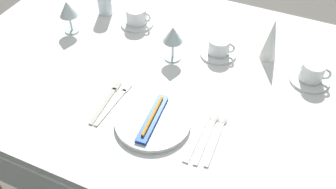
{
  "coord_description": "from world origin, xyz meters",
  "views": [
    {
      "loc": [
        0.35,
        -0.95,
        1.66
      ],
      "look_at": [
        -0.01,
        -0.14,
        0.76
      ],
      "focal_mm": 39.54,
      "sensor_mm": 36.0,
      "label": 1
    }
  ],
  "objects_px": {
    "drink_tumbler": "(104,0)",
    "coffee_cup_left": "(313,72)",
    "dinner_plate": "(153,121)",
    "coffee_cup_far": "(137,16)",
    "toothbrush_package": "(153,118)",
    "fork_outer": "(115,102)",
    "wine_glass_centre": "(68,10)",
    "fork_inner": "(107,100)",
    "dinner_knife": "(197,136)",
    "wine_glass_left": "(173,36)",
    "coffee_cup_right": "(220,46)",
    "napkin_folded": "(271,39)",
    "spoon_soup": "(209,132)",
    "spoon_dessert": "(218,134)"
  },
  "relations": [
    {
      "from": "drink_tumbler",
      "to": "coffee_cup_left",
      "type": "bearing_deg",
      "value": -4.98
    },
    {
      "from": "dinner_plate",
      "to": "coffee_cup_far",
      "type": "bearing_deg",
      "value": 122.56
    },
    {
      "from": "toothbrush_package",
      "to": "fork_outer",
      "type": "relative_size",
      "value": 0.98
    },
    {
      "from": "dinner_plate",
      "to": "drink_tumbler",
      "type": "height_order",
      "value": "drink_tumbler"
    },
    {
      "from": "wine_glass_centre",
      "to": "drink_tumbler",
      "type": "height_order",
      "value": "wine_glass_centre"
    },
    {
      "from": "fork_inner",
      "to": "drink_tumbler",
      "type": "xyz_separation_m",
      "value": [
        -0.28,
        0.46,
        0.06
      ]
    },
    {
      "from": "dinner_plate",
      "to": "toothbrush_package",
      "type": "bearing_deg",
      "value": 180.0
    },
    {
      "from": "fork_outer",
      "to": "dinner_knife",
      "type": "xyz_separation_m",
      "value": [
        0.31,
        -0.02,
        0.0
      ]
    },
    {
      "from": "fork_outer",
      "to": "wine_glass_left",
      "type": "xyz_separation_m",
      "value": [
        0.08,
        0.3,
        0.1
      ]
    },
    {
      "from": "coffee_cup_far",
      "to": "wine_glass_centre",
      "type": "bearing_deg",
      "value": -145.71
    },
    {
      "from": "coffee_cup_right",
      "to": "drink_tumbler",
      "type": "relative_size",
      "value": 0.8
    },
    {
      "from": "dinner_knife",
      "to": "napkin_folded",
      "type": "distance_m",
      "value": 0.49
    },
    {
      "from": "spoon_soup",
      "to": "coffee_cup_left",
      "type": "relative_size",
      "value": 2.04
    },
    {
      "from": "fork_outer",
      "to": "wine_glass_centre",
      "type": "relative_size",
      "value": 1.55
    },
    {
      "from": "fork_inner",
      "to": "coffee_cup_right",
      "type": "xyz_separation_m",
      "value": [
        0.27,
        0.39,
        0.04
      ]
    },
    {
      "from": "dinner_knife",
      "to": "napkin_folded",
      "type": "relative_size",
      "value": 1.27
    },
    {
      "from": "fork_outer",
      "to": "coffee_cup_right",
      "type": "bearing_deg",
      "value": 58.47
    },
    {
      "from": "wine_glass_centre",
      "to": "wine_glass_left",
      "type": "xyz_separation_m",
      "value": [
        0.45,
        0.01,
        0.0
      ]
    },
    {
      "from": "spoon_soup",
      "to": "spoon_dessert",
      "type": "xyz_separation_m",
      "value": [
        0.03,
        0.0,
        0.0
      ]
    },
    {
      "from": "dinner_plate",
      "to": "napkin_folded",
      "type": "distance_m",
      "value": 0.55
    },
    {
      "from": "spoon_dessert",
      "to": "wine_glass_left",
      "type": "xyz_separation_m",
      "value": [
        -0.28,
        0.29,
        0.1
      ]
    },
    {
      "from": "napkin_folded",
      "to": "coffee_cup_right",
      "type": "bearing_deg",
      "value": -161.86
    },
    {
      "from": "spoon_dessert",
      "to": "coffee_cup_far",
      "type": "height_order",
      "value": "coffee_cup_far"
    },
    {
      "from": "fork_inner",
      "to": "coffee_cup_right",
      "type": "height_order",
      "value": "coffee_cup_right"
    },
    {
      "from": "spoon_soup",
      "to": "coffee_cup_far",
      "type": "xyz_separation_m",
      "value": [
        -0.48,
        0.43,
        0.04
      ]
    },
    {
      "from": "dinner_knife",
      "to": "drink_tumbler",
      "type": "xyz_separation_m",
      "value": [
        -0.62,
        0.48,
        0.06
      ]
    },
    {
      "from": "fork_outer",
      "to": "spoon_dessert",
      "type": "xyz_separation_m",
      "value": [
        0.37,
        0.01,
        0.0
      ]
    },
    {
      "from": "dinner_plate",
      "to": "dinner_knife",
      "type": "xyz_separation_m",
      "value": [
        0.15,
        0.0,
        -0.01
      ]
    },
    {
      "from": "fork_outer",
      "to": "fork_inner",
      "type": "relative_size",
      "value": 1.03
    },
    {
      "from": "dinner_plate",
      "to": "fork_outer",
      "type": "height_order",
      "value": "dinner_plate"
    },
    {
      "from": "wine_glass_left",
      "to": "napkin_folded",
      "type": "xyz_separation_m",
      "value": [
        0.33,
        0.15,
        -0.02
      ]
    },
    {
      "from": "wine_glass_left",
      "to": "spoon_soup",
      "type": "bearing_deg",
      "value": -49.07
    },
    {
      "from": "fork_outer",
      "to": "coffee_cup_far",
      "type": "xyz_separation_m",
      "value": [
        -0.14,
        0.44,
        0.04
      ]
    },
    {
      "from": "spoon_soup",
      "to": "fork_inner",
      "type": "bearing_deg",
      "value": -178.04
    },
    {
      "from": "coffee_cup_far",
      "to": "napkin_folded",
      "type": "distance_m",
      "value": 0.56
    },
    {
      "from": "fork_inner",
      "to": "coffee_cup_left",
      "type": "xyz_separation_m",
      "value": [
        0.62,
        0.39,
        0.04
      ]
    },
    {
      "from": "toothbrush_package",
      "to": "coffee_cup_far",
      "type": "bearing_deg",
      "value": 122.56
    },
    {
      "from": "wine_glass_left",
      "to": "napkin_folded",
      "type": "height_order",
      "value": "napkin_folded"
    },
    {
      "from": "fork_outer",
      "to": "coffee_cup_far",
      "type": "bearing_deg",
      "value": 107.97
    },
    {
      "from": "spoon_soup",
      "to": "wine_glass_centre",
      "type": "bearing_deg",
      "value": 158.45
    },
    {
      "from": "toothbrush_package",
      "to": "spoon_soup",
      "type": "bearing_deg",
      "value": 11.72
    },
    {
      "from": "toothbrush_package",
      "to": "napkin_folded",
      "type": "bearing_deg",
      "value": 61.54
    },
    {
      "from": "fork_outer",
      "to": "wine_glass_left",
      "type": "height_order",
      "value": "wine_glass_left"
    },
    {
      "from": "wine_glass_centre",
      "to": "fork_outer",
      "type": "bearing_deg",
      "value": -37.72
    },
    {
      "from": "fork_inner",
      "to": "drink_tumbler",
      "type": "relative_size",
      "value": 1.6
    },
    {
      "from": "wine_glass_centre",
      "to": "coffee_cup_far",
      "type": "bearing_deg",
      "value": 34.29
    },
    {
      "from": "coffee_cup_left",
      "to": "dinner_knife",
      "type": "bearing_deg",
      "value": -124.55
    },
    {
      "from": "dinner_knife",
      "to": "drink_tumbler",
      "type": "height_order",
      "value": "drink_tumbler"
    },
    {
      "from": "fork_outer",
      "to": "wine_glass_left",
      "type": "distance_m",
      "value": 0.32
    },
    {
      "from": "spoon_soup",
      "to": "napkin_folded",
      "type": "relative_size",
      "value": 1.24
    }
  ]
}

